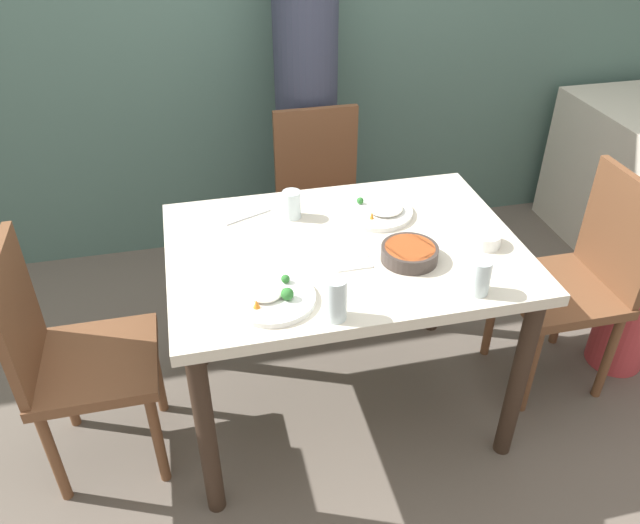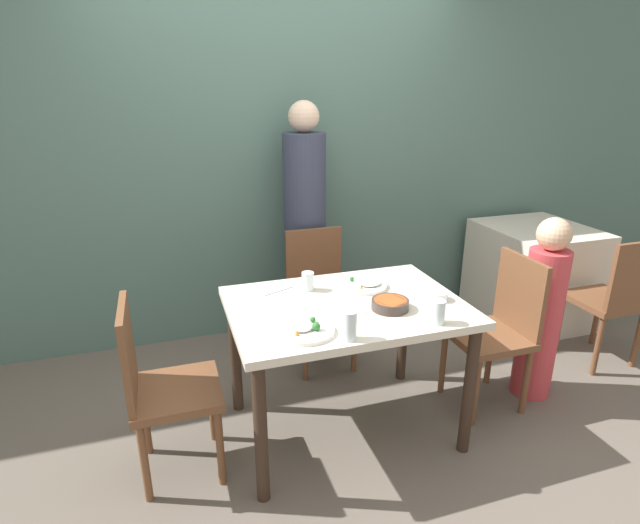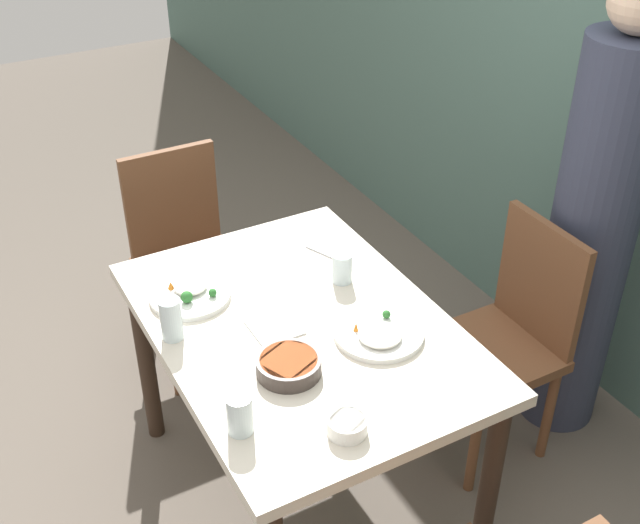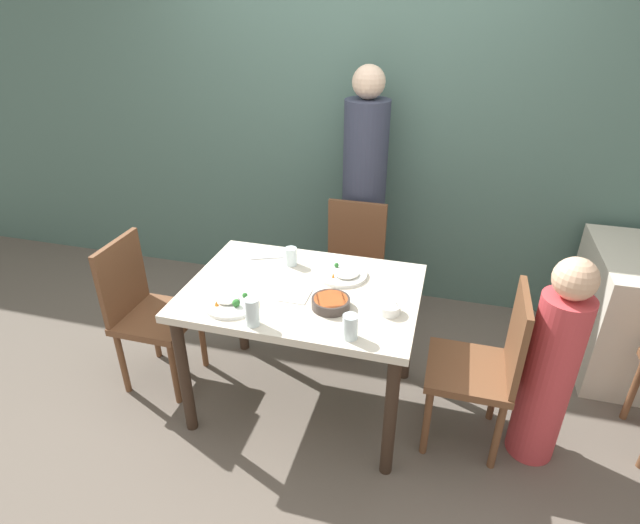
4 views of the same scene
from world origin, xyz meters
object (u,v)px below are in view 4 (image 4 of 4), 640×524
(chair_adult_spot, at_px, (352,267))
(bowl_curry, at_px, (331,303))
(person_child, at_px, (550,369))
(plate_rice_adult, at_px, (343,274))
(chair_child_spot, at_px, (485,364))
(person_adult, at_px, (363,205))
(glass_water_tall, at_px, (350,327))

(chair_adult_spot, bearing_deg, bowl_curry, -84.79)
(person_child, height_order, bowl_curry, person_child)
(plate_rice_adult, bearing_deg, chair_child_spot, -14.87)
(chair_adult_spot, height_order, person_child, person_child)
(plate_rice_adult, bearing_deg, person_child, -10.90)
(person_adult, bearing_deg, bowl_curry, -86.16)
(person_child, bearing_deg, person_adult, 135.27)
(chair_adult_spot, relative_size, person_child, 0.81)
(chair_adult_spot, height_order, chair_child_spot, same)
(person_adult, height_order, plate_rice_adult, person_adult)
(bowl_curry, relative_size, plate_rice_adult, 0.68)
(chair_adult_spot, distance_m, bowl_curry, 0.93)
(person_adult, distance_m, person_child, 1.58)
(person_adult, distance_m, bowl_curry, 1.20)
(chair_adult_spot, xyz_separation_m, glass_water_tall, (0.22, -1.09, 0.32))
(chair_adult_spot, distance_m, glass_water_tall, 1.16)
(person_adult, xyz_separation_m, person_child, (1.11, -1.10, -0.27))
(person_adult, xyz_separation_m, bowl_curry, (0.08, -1.20, -0.02))
(chair_child_spot, bearing_deg, plate_rice_adult, -104.87)
(chair_adult_spot, height_order, glass_water_tall, chair_adult_spot)
(bowl_curry, distance_m, glass_water_tall, 0.25)
(person_adult, bearing_deg, chair_child_spot, -53.17)
(person_child, bearing_deg, plate_rice_adult, 169.10)
(chair_child_spot, relative_size, plate_rice_adult, 3.35)
(person_child, distance_m, glass_water_tall, 0.98)
(glass_water_tall, bearing_deg, person_adult, 98.86)
(glass_water_tall, bearing_deg, person_child, 19.15)
(glass_water_tall, bearing_deg, plate_rice_adult, 106.55)
(chair_adult_spot, bearing_deg, glass_water_tall, -78.63)
(person_adult, relative_size, bowl_curry, 9.27)
(person_child, distance_m, plate_rice_adult, 1.08)
(plate_rice_adult, xyz_separation_m, glass_water_tall, (0.15, -0.51, 0.04))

